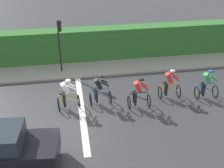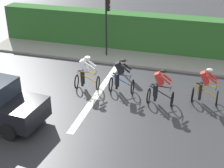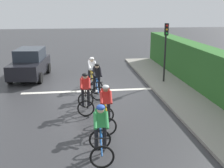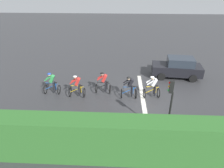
{
  "view_description": "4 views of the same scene",
  "coord_description": "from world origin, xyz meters",
  "px_view_note": "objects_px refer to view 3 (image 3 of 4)",
  "views": [
    {
      "loc": [
        11.96,
        -0.15,
        8.17
      ],
      "look_at": [
        -0.74,
        1.95,
        0.85
      ],
      "focal_mm": 45.49,
      "sensor_mm": 36.0,
      "label": 1
    },
    {
      "loc": [
        12.86,
        4.67,
        7.27
      ],
      "look_at": [
        0.49,
        1.03,
        0.74
      ],
      "focal_mm": 53.32,
      "sensor_mm": 36.0,
      "label": 2
    },
    {
      "loc": [
        0.69,
        14.06,
        4.27
      ],
      "look_at": [
        -0.84,
        2.23,
        0.89
      ],
      "focal_mm": 44.86,
      "sensor_mm": 36.0,
      "label": 3
    },
    {
      "loc": [
        -12.73,
        1.84,
        7.55
      ],
      "look_at": [
        0.3,
        2.49,
        0.79
      ],
      "focal_mm": 32.46,
      "sensor_mm": 36.0,
      "label": 4
    }
  ],
  "objects_px": {
    "cyclist_mid": "(85,93)",
    "car_black": "(30,64)",
    "cyclist_lead": "(101,133)",
    "cyclist_fourth": "(97,81)",
    "cyclist_second": "(106,108)",
    "traffic_light_near_crossing": "(166,44)",
    "cyclist_trailing": "(92,73)"
  },
  "relations": [
    {
      "from": "car_black",
      "to": "cyclist_trailing",
      "type": "bearing_deg",
      "value": 144.44
    },
    {
      "from": "cyclist_second",
      "to": "cyclist_trailing",
      "type": "distance_m",
      "value": 5.32
    },
    {
      "from": "cyclist_second",
      "to": "cyclist_fourth",
      "type": "relative_size",
      "value": 1.0
    },
    {
      "from": "cyclist_fourth",
      "to": "traffic_light_near_crossing",
      "type": "distance_m",
      "value": 4.54
    },
    {
      "from": "car_black",
      "to": "cyclist_lead",
      "type": "bearing_deg",
      "value": 109.07
    },
    {
      "from": "cyclist_mid",
      "to": "cyclist_fourth",
      "type": "distance_m",
      "value": 1.98
    },
    {
      "from": "cyclist_fourth",
      "to": "cyclist_trailing",
      "type": "bearing_deg",
      "value": -84.77
    },
    {
      "from": "cyclist_trailing",
      "to": "traffic_light_near_crossing",
      "type": "xyz_separation_m",
      "value": [
        -4.04,
        -0.22,
        1.43
      ]
    },
    {
      "from": "cyclist_mid",
      "to": "traffic_light_near_crossing",
      "type": "distance_m",
      "value": 6.02
    },
    {
      "from": "cyclist_lead",
      "to": "cyclist_mid",
      "type": "distance_m",
      "value": 3.75
    },
    {
      "from": "cyclist_second",
      "to": "traffic_light_near_crossing",
      "type": "xyz_separation_m",
      "value": [
        -3.88,
        -5.54,
        1.43
      ]
    },
    {
      "from": "cyclist_trailing",
      "to": "cyclist_lead",
      "type": "bearing_deg",
      "value": 88.57
    },
    {
      "from": "cyclist_mid",
      "to": "cyclist_trailing",
      "type": "xyz_separation_m",
      "value": [
        -0.47,
        -3.5,
        0.0
      ]
    },
    {
      "from": "cyclist_lead",
      "to": "cyclist_trailing",
      "type": "bearing_deg",
      "value": -91.43
    },
    {
      "from": "car_black",
      "to": "cyclist_fourth",
      "type": "bearing_deg",
      "value": 131.69
    },
    {
      "from": "car_black",
      "to": "cyclist_mid",
      "type": "bearing_deg",
      "value": 117.11
    },
    {
      "from": "cyclist_second",
      "to": "cyclist_trailing",
      "type": "height_order",
      "value": "same"
    },
    {
      "from": "cyclist_lead",
      "to": "cyclist_second",
      "type": "xyz_separation_m",
      "value": [
        -0.35,
        -1.92,
        0.0
      ]
    },
    {
      "from": "traffic_light_near_crossing",
      "to": "cyclist_mid",
      "type": "bearing_deg",
      "value": 39.48
    },
    {
      "from": "car_black",
      "to": "cyclist_second",
      "type": "bearing_deg",
      "value": 115.37
    },
    {
      "from": "traffic_light_near_crossing",
      "to": "cyclist_second",
      "type": "bearing_deg",
      "value": 55.0
    },
    {
      "from": "car_black",
      "to": "traffic_light_near_crossing",
      "type": "relative_size",
      "value": 1.27
    },
    {
      "from": "cyclist_mid",
      "to": "car_black",
      "type": "bearing_deg",
      "value": -62.89
    },
    {
      "from": "cyclist_trailing",
      "to": "car_black",
      "type": "height_order",
      "value": "car_black"
    },
    {
      "from": "cyclist_second",
      "to": "car_black",
      "type": "height_order",
      "value": "car_black"
    },
    {
      "from": "cyclist_lead",
      "to": "traffic_light_near_crossing",
      "type": "bearing_deg",
      "value": -119.52
    },
    {
      "from": "cyclist_fourth",
      "to": "cyclist_trailing",
      "type": "height_order",
      "value": "same"
    },
    {
      "from": "cyclist_mid",
      "to": "car_black",
      "type": "xyz_separation_m",
      "value": [
        3.1,
        -6.05,
        0.08
      ]
    },
    {
      "from": "cyclist_fourth",
      "to": "car_black",
      "type": "height_order",
      "value": "car_black"
    },
    {
      "from": "cyclist_second",
      "to": "traffic_light_near_crossing",
      "type": "relative_size",
      "value": 0.5
    },
    {
      "from": "cyclist_fourth",
      "to": "car_black",
      "type": "bearing_deg",
      "value": -48.31
    },
    {
      "from": "cyclist_fourth",
      "to": "car_black",
      "type": "relative_size",
      "value": 0.39
    }
  ]
}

